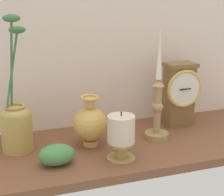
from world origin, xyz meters
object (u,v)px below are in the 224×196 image
(pillar_candle_front, at_px, (121,134))
(brass_vase_bulbous, at_px, (90,123))
(mantel_clock, at_px, (180,93))
(candlestick_tall_left, at_px, (158,106))
(brass_vase_jar, at_px, (17,122))

(pillar_candle_front, bearing_deg, brass_vase_bulbous, 116.60)
(mantel_clock, relative_size, brass_vase_bulbous, 1.41)
(mantel_clock, xyz_separation_m, candlestick_tall_left, (-0.12, -0.09, -0.01))
(mantel_clock, xyz_separation_m, brass_vase_jar, (-0.52, -0.04, -0.03))
(pillar_candle_front, bearing_deg, candlestick_tall_left, 31.26)
(candlestick_tall_left, bearing_deg, pillar_candle_front, -148.74)
(candlestick_tall_left, height_order, brass_vase_jar, brass_vase_jar)
(brass_vase_bulbous, height_order, pillar_candle_front, brass_vase_bulbous)
(mantel_clock, relative_size, candlestick_tall_left, 0.63)
(candlestick_tall_left, distance_m, brass_vase_jar, 0.40)
(mantel_clock, bearing_deg, candlestick_tall_left, -144.06)
(mantel_clock, bearing_deg, brass_vase_bulbous, -168.04)
(mantel_clock, distance_m, brass_vase_bulbous, 0.33)
(candlestick_tall_left, bearing_deg, brass_vase_bulbous, 174.83)
(candlestick_tall_left, xyz_separation_m, pillar_candle_front, (-0.15, -0.09, -0.03))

